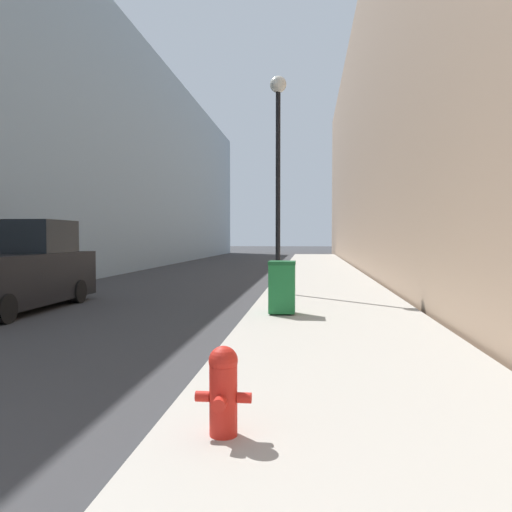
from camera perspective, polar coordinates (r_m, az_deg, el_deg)
sidewalk_right at (r=20.10m, az=7.71°, el=-2.87°), size 3.90×60.00×0.15m
building_left_glass at (r=32.22m, az=-22.57°, el=10.32°), size 12.00×60.00×12.99m
building_right_stone at (r=29.86m, az=23.36°, el=12.93°), size 12.00×60.00×15.00m
fire_hydrant at (r=4.36m, az=-3.76°, el=-14.88°), size 0.48×0.36×0.76m
trash_bin at (r=10.93m, az=3.00°, el=-3.54°), size 0.58×0.58×1.16m
lamppost at (r=15.20m, az=2.54°, el=12.03°), size 0.49×0.49×6.46m
pickup_truck at (r=13.79m, az=-26.06°, el=-1.66°), size 2.14×5.43×2.28m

